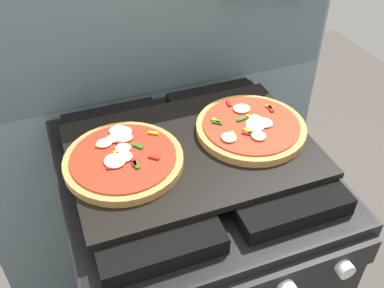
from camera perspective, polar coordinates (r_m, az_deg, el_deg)
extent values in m
cube|color=#7A939E|center=(1.32, -5.13, 3.56)|extent=(1.10, 0.03, 1.55)
cube|color=black|center=(1.35, 0.00, -16.51)|extent=(0.60, 0.60, 0.86)
cube|color=black|center=(1.03, 0.00, -3.11)|extent=(0.59, 0.59, 0.01)
cube|color=black|center=(0.98, -7.70, -3.91)|extent=(0.24, 0.51, 0.04)
cube|color=black|center=(1.05, 7.14, -0.23)|extent=(0.24, 0.51, 0.04)
cylinder|color=silver|center=(0.96, 19.18, -15.08)|extent=(0.04, 0.02, 0.04)
cube|color=black|center=(0.99, 0.00, -0.81)|extent=(0.54, 0.38, 0.02)
cylinder|color=#C18947|center=(0.95, -8.85, -2.12)|extent=(0.26, 0.26, 0.02)
cylinder|color=#B72D19|center=(0.94, -8.92, -1.62)|extent=(0.22, 0.22, 0.00)
ellipsoid|color=beige|center=(0.93, -8.72, -1.61)|extent=(0.03, 0.04, 0.01)
ellipsoid|color=beige|center=(0.98, -10.14, 0.73)|extent=(0.04, 0.03, 0.01)
ellipsoid|color=beige|center=(0.95, -8.94, -0.51)|extent=(0.03, 0.03, 0.01)
ellipsoid|color=beige|center=(1.00, -9.56, 1.75)|extent=(0.04, 0.04, 0.01)
ellipsoid|color=beige|center=(0.93, -9.96, -2.13)|extent=(0.05, 0.05, 0.01)
ellipsoid|color=beige|center=(1.00, -8.98, 1.57)|extent=(0.04, 0.04, 0.01)
ellipsoid|color=beige|center=(0.98, -8.76, 0.85)|extent=(0.04, 0.03, 0.01)
ellipsoid|color=beige|center=(0.97, -11.32, 0.11)|extent=(0.04, 0.03, 0.01)
cube|color=#19721E|center=(0.91, -7.24, -2.68)|extent=(0.01, 0.02, 0.00)
cube|color=red|center=(0.92, -7.52, -2.34)|extent=(0.01, 0.02, 0.00)
cube|color=gold|center=(0.95, -9.52, -0.87)|extent=(0.03, 0.01, 0.00)
cube|color=red|center=(0.95, -8.87, -0.87)|extent=(0.02, 0.02, 0.00)
cube|color=red|center=(0.92, -4.93, -1.73)|extent=(0.02, 0.02, 0.00)
cube|color=#19721E|center=(0.96, -7.01, -0.28)|extent=(0.02, 0.02, 0.00)
cube|color=gold|center=(0.97, -11.68, -0.12)|extent=(0.02, 0.01, 0.00)
cube|color=red|center=(0.92, -10.48, -2.73)|extent=(0.02, 0.02, 0.00)
cube|color=red|center=(0.97, -9.27, 0.01)|extent=(0.02, 0.03, 0.00)
cube|color=gold|center=(0.99, -5.03, 1.44)|extent=(0.02, 0.02, 0.00)
cylinder|color=tan|center=(1.03, 7.62, 2.04)|extent=(0.26, 0.26, 0.02)
cylinder|color=red|center=(1.03, 7.67, 2.53)|extent=(0.22, 0.22, 0.00)
ellipsoid|color=#F4EACC|center=(0.99, 8.61, 1.08)|extent=(0.03, 0.04, 0.01)
ellipsoid|color=#F4EACC|center=(1.03, 9.42, 2.74)|extent=(0.04, 0.04, 0.01)
ellipsoid|color=#F4EACC|center=(1.04, 8.09, 3.35)|extent=(0.03, 0.03, 0.01)
ellipsoid|color=#F4EACC|center=(1.03, 8.88, 2.74)|extent=(0.04, 0.04, 0.01)
ellipsoid|color=#F4EACC|center=(1.01, 8.15, 2.35)|extent=(0.04, 0.04, 0.01)
ellipsoid|color=#F4EACC|center=(1.07, 6.45, 4.60)|extent=(0.04, 0.04, 0.01)
ellipsoid|color=#F4EACC|center=(1.02, 7.69, 2.78)|extent=(0.03, 0.02, 0.01)
ellipsoid|color=#F4EACC|center=(0.97, 4.79, 0.87)|extent=(0.03, 0.04, 0.01)
cube|color=red|center=(0.99, 7.19, 1.39)|extent=(0.02, 0.02, 0.00)
cube|color=#19721E|center=(1.03, 6.45, 3.21)|extent=(0.03, 0.01, 0.00)
cube|color=red|center=(1.08, 10.16, 4.51)|extent=(0.01, 0.02, 0.00)
cube|color=red|center=(1.08, 4.79, 5.29)|extent=(0.01, 0.02, 0.00)
cube|color=gold|center=(1.02, 3.11, 3.03)|extent=(0.02, 0.02, 0.00)
cube|color=gold|center=(1.08, 10.03, 4.71)|extent=(0.02, 0.03, 0.00)
cube|color=gold|center=(0.98, 5.34, 1.22)|extent=(0.01, 0.03, 0.00)
cube|color=gold|center=(1.04, 8.84, 3.11)|extent=(0.01, 0.03, 0.00)
cube|color=#19721E|center=(1.02, 3.30, 2.80)|extent=(0.02, 0.02, 0.00)
cube|color=gold|center=(1.04, 7.61, 3.47)|extent=(0.02, 0.02, 0.00)
cube|color=gold|center=(1.00, 7.19, 1.66)|extent=(0.01, 0.03, 0.00)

